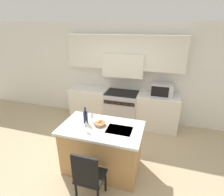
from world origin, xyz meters
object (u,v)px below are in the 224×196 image
Objects in this scene: wine_glass_near at (86,124)px; fruit_bowl at (100,124)px; wine_bottle at (86,117)px; island_chair at (88,176)px; microwave at (162,90)px; wine_glass_far at (92,115)px; range_stove at (122,108)px.

wine_glass_near reaches higher than fruit_bowl.
island_chair is at bearing -64.40° from wine_bottle.
microwave is 2.21m from wine_bottle.
microwave reaches higher than wine_glass_near.
island_chair is at bearing -72.08° from wine_glass_far.
wine_bottle is at bearing 117.09° from wine_glass_near.
wine_glass_far is (-0.03, 0.33, 0.00)m from wine_glass_near.
wine_glass_near is (-0.12, -2.03, 0.62)m from range_stove.
wine_glass_near is (-0.25, 0.53, 0.54)m from island_chair.
microwave is 2.09m from wine_glass_far.
island_chair is 3.07× the size of wine_bottle.
microwave is 2.63× the size of fruit_bowl.
island_chair is 0.90m from fruit_bowl.
range_stove is at bearing 92.74° from island_chair.
microwave is 2.47× the size of wine_glass_near.
microwave is 2.80m from island_chair.
wine_glass_near is (0.13, -0.26, 0.03)m from wine_bottle.
wine_bottle is 1.45× the size of wine_glass_far.
wine_glass_near is at bearing -93.50° from range_stove.
wine_glass_far is at bearing 35.57° from wine_bottle.
fruit_bowl is at bearing 96.86° from island_chair.
island_chair is at bearing -83.14° from fruit_bowl.
fruit_bowl is (0.15, 0.25, -0.12)m from wine_glass_near.
fruit_bowl reaches higher than range_stove.
range_stove is at bearing 81.77° from wine_bottle.
wine_glass_far is (-0.28, 0.86, 0.54)m from island_chair.
fruit_bowl is (0.03, -1.78, 0.50)m from range_stove.
fruit_bowl reaches higher than island_chair.
island_chair reaches higher than range_stove.
wine_bottle is 0.13m from wine_glass_far.
wine_bottle is at bearing -144.43° from wine_glass_far.
wine_glass_near is at bearing -84.45° from wine_glass_far.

